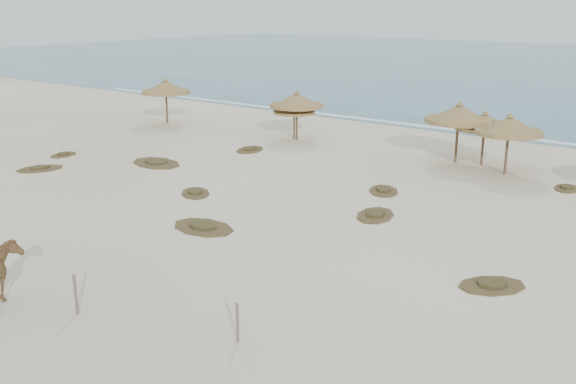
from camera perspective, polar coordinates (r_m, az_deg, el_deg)
name	(u,v)px	position (r m, az deg, el deg)	size (l,w,h in m)	color
ground	(154,248)	(22.28, -11.86, -4.90)	(160.00, 160.00, 0.00)	beige
foam_line	(460,131)	(43.22, 15.07, 5.27)	(70.00, 0.60, 0.01)	white
palapa_0	(166,88)	(44.90, -10.82, 9.09)	(4.42, 4.42, 3.14)	#4F3F28
palapa_1	(297,101)	(38.70, 0.78, 8.09)	(4.26, 4.26, 3.02)	#4F3F28
palapa_2	(294,108)	(39.02, 0.54, 7.43)	(3.13, 3.13, 2.39)	#4F3F28
palapa_3	(459,115)	(34.09, 14.93, 6.66)	(3.78, 3.78, 3.22)	#4F3F28
palapa_4	(485,123)	(33.91, 17.09, 5.91)	(3.07, 3.07, 2.82)	#4F3F28
palapa_5	(509,126)	(32.35, 19.06, 5.53)	(4.17, 4.17, 3.02)	#4F3F28
fence_post_near	(76,294)	(18.09, -18.36, -8.64)	(0.09, 0.09, 1.14)	#6D6052
fence_post_far	(237,323)	(15.95, -4.52, -11.52)	(0.07, 0.07, 1.03)	#6D6052
scrub_0	(40,168)	(34.30, -21.19, 1.97)	(2.22, 2.63, 0.16)	brown
scrub_1	(156,163)	(33.83, -11.63, 2.57)	(3.29, 2.37, 0.16)	brown
scrub_2	(195,193)	(28.15, -8.23, -0.07)	(2.22, 2.14, 0.16)	brown
scrub_3	(375,215)	(25.22, 7.75, -2.02)	(1.88, 2.42, 0.16)	brown
scrub_4	(492,285)	(19.88, 17.68, -7.88)	(2.33, 2.40, 0.16)	brown
scrub_6	(250,149)	(36.25, -3.41, 3.80)	(1.91, 2.42, 0.16)	brown
scrub_7	(384,191)	(28.51, 8.50, 0.13)	(2.11, 2.32, 0.16)	brown
scrub_8	(63,155)	(37.01, -19.34, 3.16)	(1.41, 1.82, 0.16)	brown
scrub_9	(203,227)	(23.88, -7.55, -3.09)	(2.61, 1.71, 0.16)	brown
scrub_10	(567,188)	(31.17, 23.52, 0.33)	(1.22, 1.70, 0.16)	brown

